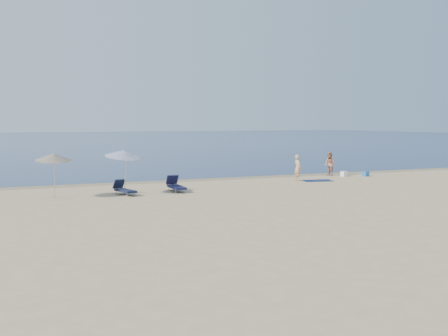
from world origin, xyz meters
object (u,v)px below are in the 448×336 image
at_px(umbrella_near, 123,154).
at_px(person_right, 330,164).
at_px(person_left, 298,168).
at_px(blue_cooler, 365,174).

bearing_deg(umbrella_near, person_right, -1.17).
xyz_separation_m(person_left, umbrella_near, (-11.35, -1.92, 1.25)).
bearing_deg(blue_cooler, umbrella_near, 165.70).
distance_m(person_left, blue_cooler, 5.77).
relative_size(person_left, person_right, 1.02).
bearing_deg(person_left, person_right, -60.70).
distance_m(person_right, blue_cooler, 2.45).
distance_m(person_left, person_right, 4.10).
bearing_deg(person_left, umbrella_near, 101.67).
distance_m(person_right, umbrella_near, 15.52).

